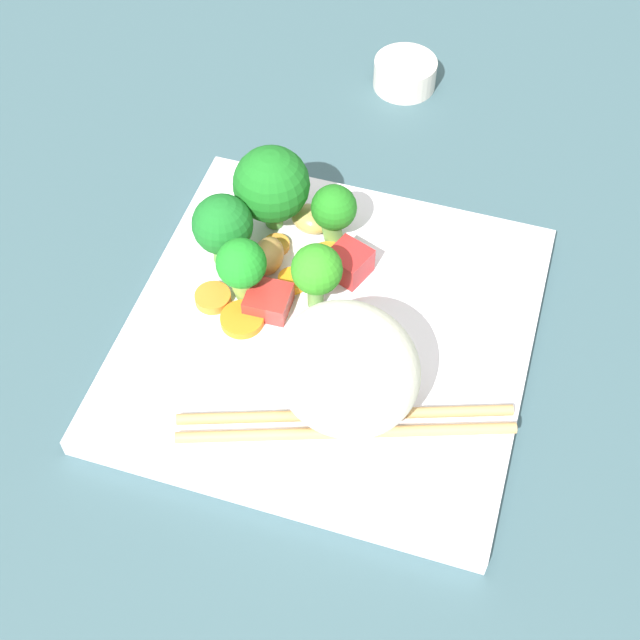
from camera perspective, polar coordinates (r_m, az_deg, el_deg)
The scene contains 19 objects.
ground_plane at distance 67.01cm, azimuth 0.58°, elevation -1.77°, with size 110.00×110.00×2.00cm, color #39565D.
square_plate at distance 65.55cm, azimuth 0.59°, elevation -0.88°, with size 28.42×28.42×1.57cm, color white.
rice_mound at distance 58.16cm, azimuth 1.72°, elevation -3.07°, with size 9.82×9.09×7.89cm, color white.
broccoli_floret_0 at distance 63.59cm, azimuth -0.21°, elevation 3.11°, with size 3.70×3.70×5.53cm.
broccoli_floret_1 at distance 66.75cm, azimuth -6.15°, elevation 5.90°, with size 4.53×4.53×6.09cm.
broccoli_floret_2 at distance 68.23cm, azimuth -3.08°, elevation 8.50°, with size 5.81×5.81×7.46cm.
broccoli_floret_3 at distance 68.14cm, azimuth 0.87°, elevation 6.96°, with size 3.49×3.49×5.16cm.
broccoli_floret_4 at distance 64.14cm, azimuth -4.97°, elevation 3.38°, with size 3.63×3.63×5.80cm.
carrot_slice_0 at distance 66.48cm, azimuth -6.79°, elevation 1.33°, with size 2.65×2.65×0.75cm, color orange.
carrot_slice_1 at distance 65.20cm, azimuth -4.93°, elevation 0.04°, with size 3.16×3.16×0.62cm, color orange.
carrot_slice_2 at distance 68.66cm, azimuth 0.53°, elevation 3.89°, with size 3.12×3.12×0.48cm, color orange.
carrot_slice_3 at distance 67.14cm, azimuth -1.75°, elevation 2.49°, with size 2.18×2.18×0.72cm, color orange.
carrot_slice_4 at distance 69.63cm, azimuth -2.77°, elevation 4.75°, with size 2.03×2.03×0.51cm, color #F89935.
pepper_chunk_0 at distance 67.23cm, azimuth 2.18°, elevation 3.56°, with size 2.80×2.79×2.21cm, color red.
pepper_chunk_1 at distance 65.44cm, azimuth -3.28°, elevation 1.22°, with size 3.12×2.92×1.65cm, color red.
chicken_piece_0 at distance 67.64cm, azimuth -3.29°, elevation 4.04°, with size 3.28×2.30×2.43cm, color #BF8446.
chicken_piece_1 at distance 70.44cm, azimuth -0.60°, elevation 6.39°, with size 3.20×2.54×1.89cm, color tan.
chopstick_pair at distance 60.13cm, azimuth 1.63°, elevation -6.55°, with size 22.00×8.85×0.75cm.
sauce_cup at distance 85.82cm, azimuth 5.38°, elevation 15.20°, with size 5.71×5.71×2.64cm, color silver.
Camera 1 is at (-9.86, 37.17, 53.87)cm, focal length 50.78 mm.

